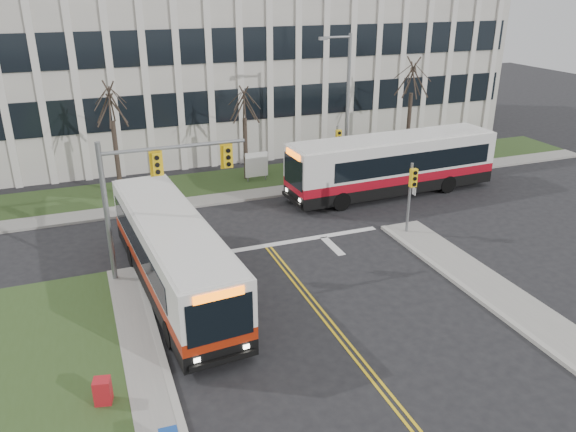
% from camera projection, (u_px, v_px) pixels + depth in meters
% --- Properties ---
extents(ground, '(120.00, 120.00, 0.00)m').
position_uv_depth(ground, '(339.00, 336.00, 20.58)').
color(ground, black).
rests_on(ground, ground).
extents(sidewalk_cross, '(44.00, 1.60, 0.14)m').
position_uv_depth(sidewalk_cross, '(306.00, 188.00, 35.32)').
color(sidewalk_cross, '#9E9B93').
rests_on(sidewalk_cross, ground).
extents(building_lawn, '(44.00, 5.00, 0.12)m').
position_uv_depth(building_lawn, '(290.00, 175.00, 37.74)').
color(building_lawn, '#31481F').
rests_on(building_lawn, ground).
extents(office_building, '(40.00, 16.00, 12.00)m').
position_uv_depth(office_building, '(237.00, 63.00, 45.82)').
color(office_building, beige).
rests_on(office_building, ground).
extents(mast_arm_signal, '(6.11, 0.38, 6.20)m').
position_uv_depth(mast_arm_signal, '(146.00, 184.00, 23.28)').
color(mast_arm_signal, slate).
rests_on(mast_arm_signal, ground).
extents(signal_pole_near, '(0.34, 0.39, 3.80)m').
position_uv_depth(signal_pole_near, '(411.00, 189.00, 27.95)').
color(signal_pole_near, slate).
rests_on(signal_pole_near, ground).
extents(signal_pole_far, '(0.34, 0.39, 3.80)m').
position_uv_depth(signal_pole_far, '(337.00, 146.00, 35.28)').
color(signal_pole_far, slate).
rests_on(signal_pole_far, ground).
extents(streetlight, '(2.15, 0.25, 9.20)m').
position_uv_depth(streetlight, '(345.00, 100.00, 35.22)').
color(streetlight, slate).
rests_on(streetlight, ground).
extents(directory_sign, '(1.50, 0.12, 2.00)m').
position_uv_depth(directory_sign, '(257.00, 165.00, 36.06)').
color(directory_sign, slate).
rests_on(directory_sign, ground).
extents(tree_left, '(1.80, 1.80, 7.70)m').
position_uv_depth(tree_left, '(111.00, 106.00, 32.02)').
color(tree_left, '#42352B').
rests_on(tree_left, ground).
extents(tree_mid, '(1.80, 1.80, 6.82)m').
position_uv_depth(tree_mid, '(244.00, 106.00, 35.07)').
color(tree_mid, '#42352B').
rests_on(tree_mid, ground).
extents(tree_right, '(1.80, 1.80, 8.25)m').
position_uv_depth(tree_right, '(412.00, 79.00, 38.47)').
color(tree_right, '#42352B').
rests_on(tree_right, ground).
extents(bus_main, '(3.52, 12.13, 3.19)m').
position_uv_depth(bus_main, '(173.00, 256.00, 23.02)').
color(bus_main, silver).
rests_on(bus_main, ground).
extents(bus_cross, '(13.18, 3.38, 3.49)m').
position_uv_depth(bus_cross, '(392.00, 166.00, 33.93)').
color(bus_cross, silver).
rests_on(bus_cross, ground).
extents(newspaper_box_red, '(0.59, 0.55, 0.95)m').
position_uv_depth(newspaper_box_red, '(103.00, 393.00, 17.01)').
color(newspaper_box_red, '#AE161E').
rests_on(newspaper_box_red, ground).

